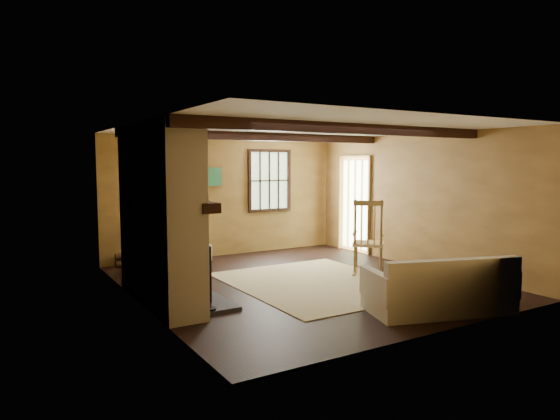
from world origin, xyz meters
TOP-DOWN VIEW (x-y plane):
  - ground at (0.00, 0.00)m, footprint 5.50×5.50m
  - room_envelope at (0.22, 0.26)m, footprint 5.02×5.52m
  - fireplace at (-2.23, -0.00)m, footprint 1.02×2.30m
  - rug at (0.20, -0.20)m, footprint 2.50×3.00m
  - rocking_chair at (1.40, 0.01)m, footprint 0.97×0.99m
  - sofa at (0.64, -2.24)m, footprint 1.96×1.30m
  - firewood_pile at (-1.89, 2.60)m, footprint 0.72×0.13m
  - laundry_basket at (-0.73, 2.55)m, footprint 0.52×0.41m
  - basket_pillow at (-0.73, 2.55)m, footprint 0.51×0.45m
  - armchair at (-1.48, 1.89)m, footprint 1.23×1.24m

SIDE VIEW (x-z plane):
  - ground at x=0.00m, z-range 0.00..0.00m
  - rug at x=0.20m, z-range 0.00..0.01m
  - firewood_pile at x=-1.89m, z-range 0.00..0.26m
  - laundry_basket at x=-0.73m, z-range 0.00..0.30m
  - sofa at x=0.64m, z-range -0.10..0.63m
  - basket_pillow at x=-0.73m, z-range 0.30..0.51m
  - armchair at x=-1.48m, z-range 0.00..0.81m
  - rocking_chair at x=1.40m, z-range -0.10..1.16m
  - fireplace at x=-2.23m, z-range -0.10..2.30m
  - room_envelope at x=0.22m, z-range 0.41..2.85m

